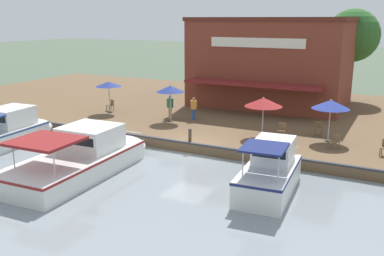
# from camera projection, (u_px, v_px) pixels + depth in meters

# --- Properties ---
(ground_plane) EXTENTS (220.00, 220.00, 0.00)m
(ground_plane) POSITION_uv_depth(u_px,v_px,m) (188.00, 154.00, 24.44)
(ground_plane) COLOR #4C5B47
(quay_deck) EXTENTS (22.00, 56.00, 0.60)m
(quay_deck) POSITION_uv_depth(u_px,v_px,m) (252.00, 113.00, 33.85)
(quay_deck) COLOR brown
(quay_deck) RESTS_ON ground
(quay_edge_fender) EXTENTS (0.20, 50.40, 0.10)m
(quay_edge_fender) POSITION_uv_depth(u_px,v_px,m) (189.00, 143.00, 24.37)
(quay_edge_fender) COLOR #2D2D33
(quay_edge_fender) RESTS_ON quay_deck
(waterfront_restaurant) EXTENTS (9.46, 12.19, 7.04)m
(waterfront_restaurant) POSITION_uv_depth(u_px,v_px,m) (271.00, 62.00, 34.84)
(waterfront_restaurant) COLOR brown
(waterfront_restaurant) RESTS_ON quay_deck
(patio_umbrella_mid_patio_left) EXTENTS (1.93, 1.93, 2.53)m
(patio_umbrella_mid_patio_left) POSITION_uv_depth(u_px,v_px,m) (170.00, 89.00, 29.22)
(patio_umbrella_mid_patio_left) COLOR #B7B7B7
(patio_umbrella_mid_patio_left) RESTS_ON quay_deck
(patio_umbrella_by_entrance) EXTENTS (2.25, 2.25, 2.42)m
(patio_umbrella_by_entrance) POSITION_uv_depth(u_px,v_px,m) (263.00, 102.00, 25.39)
(patio_umbrella_by_entrance) COLOR #B7B7B7
(patio_umbrella_by_entrance) RESTS_ON quay_deck
(patio_umbrella_back_row) EXTENTS (2.14, 2.14, 2.48)m
(patio_umbrella_back_row) POSITION_uv_depth(u_px,v_px,m) (331.00, 104.00, 24.39)
(patio_umbrella_back_row) COLOR #B7B7B7
(patio_umbrella_back_row) RESTS_ON quay_deck
(patio_umbrella_far_corner) EXTENTS (1.92, 1.92, 2.40)m
(patio_umbrella_far_corner) POSITION_uv_depth(u_px,v_px,m) (109.00, 84.00, 31.96)
(patio_umbrella_far_corner) COLOR #B7B7B7
(patio_umbrella_far_corner) RESTS_ON quay_deck
(cafe_chair_under_first_umbrella) EXTENTS (0.45, 0.45, 0.85)m
(cafe_chair_under_first_umbrella) POSITION_uv_depth(u_px,v_px,m) (319.00, 128.00, 26.08)
(cafe_chair_under_first_umbrella) COLOR brown
(cafe_chair_under_first_umbrella) RESTS_ON quay_deck
(cafe_chair_facing_river) EXTENTS (0.57, 0.57, 0.85)m
(cafe_chair_facing_river) POSITION_uv_depth(u_px,v_px,m) (111.00, 104.00, 33.12)
(cafe_chair_facing_river) COLOR brown
(cafe_chair_facing_river) RESTS_ON quay_deck
(cafe_chair_beside_entrance) EXTENTS (0.50, 0.50, 0.85)m
(cafe_chair_beside_entrance) POSITION_uv_depth(u_px,v_px,m) (282.00, 129.00, 25.69)
(cafe_chair_beside_entrance) COLOR brown
(cafe_chair_beside_entrance) RESTS_ON quay_deck
(cafe_chair_far_corner_seat) EXTENTS (0.56, 0.56, 0.85)m
(cafe_chair_far_corner_seat) POSITION_uv_depth(u_px,v_px,m) (335.00, 140.00, 23.33)
(cafe_chair_far_corner_seat) COLOR brown
(cafe_chair_far_corner_seat) RESTS_ON quay_deck
(person_mid_patio) EXTENTS (0.48, 0.48, 1.68)m
(person_mid_patio) POSITION_uv_depth(u_px,v_px,m) (170.00, 104.00, 30.34)
(person_mid_patio) COLOR orange
(person_mid_patio) RESTS_ON quay_deck
(person_near_entrance) EXTENTS (0.45, 0.45, 1.61)m
(person_near_entrance) POSITION_uv_depth(u_px,v_px,m) (194.00, 106.00, 29.93)
(person_near_entrance) COLOR #2D5193
(person_near_entrance) RESTS_ON quay_deck
(motorboat_fourth_along) EXTENTS (7.11, 2.95, 2.22)m
(motorboat_fourth_along) POSITION_uv_depth(u_px,v_px,m) (8.00, 131.00, 25.94)
(motorboat_fourth_along) COLOR white
(motorboat_fourth_along) RESTS_ON river_water
(motorboat_mid_row) EXTENTS (5.67, 2.46, 2.44)m
(motorboat_mid_row) POSITION_uv_depth(u_px,v_px,m) (272.00, 170.00, 19.18)
(motorboat_mid_row) COLOR white
(motorboat_mid_row) RESTS_ON river_water
(motorboat_second_along) EXTENTS (9.04, 3.61, 2.30)m
(motorboat_second_along) POSITION_uv_depth(u_px,v_px,m) (86.00, 156.00, 21.50)
(motorboat_second_along) COLOR white
(motorboat_second_along) RESTS_ON river_water
(mooring_post) EXTENTS (0.22, 0.22, 0.82)m
(mooring_post) POSITION_uv_depth(u_px,v_px,m) (190.00, 136.00, 24.51)
(mooring_post) COLOR #473323
(mooring_post) RESTS_ON quay_deck
(tree_behind_restaurant) EXTENTS (4.75, 4.53, 7.79)m
(tree_behind_restaurant) POSITION_uv_depth(u_px,v_px,m) (350.00, 37.00, 36.66)
(tree_behind_restaurant) COLOR brown
(tree_behind_restaurant) RESTS_ON quay_deck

